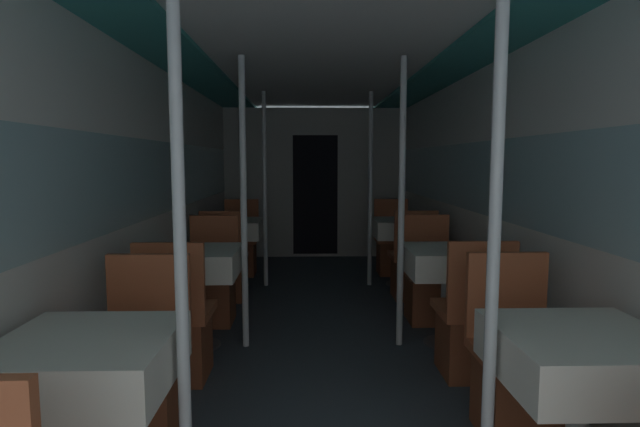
{
  "coord_description": "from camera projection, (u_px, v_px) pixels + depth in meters",
  "views": [
    {
      "loc": [
        -0.11,
        -1.11,
        1.39
      ],
      "look_at": [
        -0.03,
        2.36,
        1.02
      ],
      "focal_mm": 28.0,
      "sensor_mm": 36.0,
      "label": 1
    }
  ],
  "objects": [
    {
      "name": "wall_left",
      "position": [
        150.0,
        199.0,
        3.85
      ],
      "size": [
        0.05,
        8.33,
        2.13
      ],
      "color": "silver",
      "rests_on": "ground_plane"
    },
    {
      "name": "wall_right",
      "position": [
        491.0,
        199.0,
        3.91
      ],
      "size": [
        0.05,
        8.33,
        2.13
      ],
      "color": "silver",
      "rests_on": "ground_plane"
    },
    {
      "name": "ceiling_panel",
      "position": [
        322.0,
        56.0,
        3.77
      ],
      "size": [
        2.66,
        8.33,
        0.07
      ],
      "color": "white",
      "rests_on": "wall_left"
    },
    {
      "name": "bulkhead_far",
      "position": [
        315.0,
        183.0,
        7.19
      ],
      "size": [
        2.6,
        0.09,
        2.13
      ],
      "color": "#A8A8A3",
      "rests_on": "ground_plane"
    },
    {
      "name": "dining_table_left_0",
      "position": [
        88.0,
        367.0,
        1.86
      ],
      "size": [
        0.62,
        0.62,
        0.74
      ],
      "color": "#4C4C51",
      "rests_on": "ground_plane"
    },
    {
      "name": "chair_left_far_0",
      "position": [
        142.0,
        385.0,
        2.46
      ],
      "size": [
        0.42,
        0.42,
        0.91
      ],
      "rotation": [
        0.0,
        0.0,
        3.14
      ],
      "color": "brown",
      "rests_on": "ground_plane"
    },
    {
      "name": "support_pole_left_0",
      "position": [
        180.0,
        249.0,
        1.83
      ],
      "size": [
        0.05,
        0.05,
        2.13
      ],
      "color": "silver",
      "rests_on": "ground_plane"
    },
    {
      "name": "dining_table_left_1",
      "position": [
        196.0,
        265.0,
        3.68
      ],
      "size": [
        0.62,
        0.62,
        0.74
      ],
      "color": "#4C4C51",
      "rests_on": "ground_plane"
    },
    {
      "name": "chair_left_near_1",
      "position": [
        178.0,
        336.0,
        3.16
      ],
      "size": [
        0.42,
        0.42,
        0.91
      ],
      "color": "brown",
      "rests_on": "ground_plane"
    },
    {
      "name": "chair_left_far_1",
      "position": [
        212.0,
        290.0,
        4.28
      ],
      "size": [
        0.42,
        0.42,
        0.91
      ],
      "rotation": [
        0.0,
        0.0,
        3.14
      ],
      "color": "brown",
      "rests_on": "ground_plane"
    },
    {
      "name": "support_pole_left_1",
      "position": [
        244.0,
        205.0,
        3.65
      ],
      "size": [
        0.05,
        0.05,
        2.13
      ],
      "color": "silver",
      "rests_on": "ground_plane"
    },
    {
      "name": "dining_table_left_2",
      "position": [
        233.0,
        231.0,
        5.5
      ],
      "size": [
        0.62,
        0.62,
        0.74
      ],
      "color": "#4C4C51",
      "rests_on": "ground_plane"
    },
    {
      "name": "chair_left_near_2",
      "position": [
        225.0,
        272.0,
        4.98
      ],
      "size": [
        0.42,
        0.42,
        0.91
      ],
      "color": "brown",
      "rests_on": "ground_plane"
    },
    {
      "name": "chair_left_far_2",
      "position": [
        240.0,
        251.0,
        6.1
      ],
      "size": [
        0.42,
        0.42,
        0.91
      ],
      "rotation": [
        0.0,
        0.0,
        3.14
      ],
      "color": "brown",
      "rests_on": "ground_plane"
    },
    {
      "name": "support_pole_left_2",
      "position": [
        265.0,
        190.0,
        5.47
      ],
      "size": [
        0.05,
        0.05,
        2.13
      ],
      "color": "silver",
      "rests_on": "ground_plane"
    },
    {
      "name": "dining_table_right_0",
      "position": [
        581.0,
        362.0,
        1.91
      ],
      "size": [
        0.62,
        0.62,
        0.74
      ],
      "color": "#4C4C51",
      "rests_on": "ground_plane"
    },
    {
      "name": "chair_right_far_0",
      "position": [
        516.0,
        381.0,
        2.51
      ],
      "size": [
        0.42,
        0.42,
        0.91
      ],
      "rotation": [
        0.0,
        0.0,
        3.14
      ],
      "color": "brown",
      "rests_on": "ground_plane"
    },
    {
      "name": "support_pole_right_0",
      "position": [
        494.0,
        248.0,
        1.85
      ],
      "size": [
        0.05,
        0.05,
        2.13
      ],
      "color": "silver",
      "rests_on": "ground_plane"
    },
    {
      "name": "dining_table_right_1",
      "position": [
        448.0,
        264.0,
        3.73
      ],
      "size": [
        0.62,
        0.62,
        0.74
      ],
      "color": "#4C4C51",
      "rests_on": "ground_plane"
    },
    {
      "name": "chair_right_near_1",
      "position": [
        471.0,
        333.0,
        3.21
      ],
      "size": [
        0.42,
        0.42,
        0.91
      ],
      "color": "brown",
      "rests_on": "ground_plane"
    },
    {
      "name": "chair_right_far_1",
      "position": [
        428.0,
        288.0,
        4.33
      ],
      "size": [
        0.42,
        0.42,
        0.91
      ],
      "rotation": [
        0.0,
        0.0,
        3.14
      ],
      "color": "brown",
      "rests_on": "ground_plane"
    },
    {
      "name": "support_pole_right_1",
      "position": [
        401.0,
        205.0,
        3.68
      ],
      "size": [
        0.05,
        0.05,
        2.13
      ],
      "color": "silver",
      "rests_on": "ground_plane"
    },
    {
      "name": "dining_table_right_2",
      "position": [
        402.0,
        230.0,
        5.55
      ],
      "size": [
        0.62,
        0.62,
        0.74
      ],
      "color": "#4C4C51",
      "rests_on": "ground_plane"
    },
    {
      "name": "chair_right_near_2",
      "position": [
        412.0,
        271.0,
        5.03
      ],
      "size": [
        0.42,
        0.42,
        0.91
      ],
      "color": "brown",
      "rests_on": "ground_plane"
    },
    {
      "name": "chair_right_far_2",
      "position": [
        393.0,
        250.0,
        6.15
      ],
      "size": [
        0.42,
        0.42,
        0.91
      ],
      "rotation": [
        0.0,
        0.0,
        3.14
      ],
      "color": "brown",
      "rests_on": "ground_plane"
    },
    {
      "name": "support_pole_right_2",
      "position": [
        370.0,
        190.0,
        5.5
      ],
      "size": [
        0.05,
        0.05,
        2.13
      ],
      "color": "silver",
      "rests_on": "ground_plane"
    }
  ]
}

